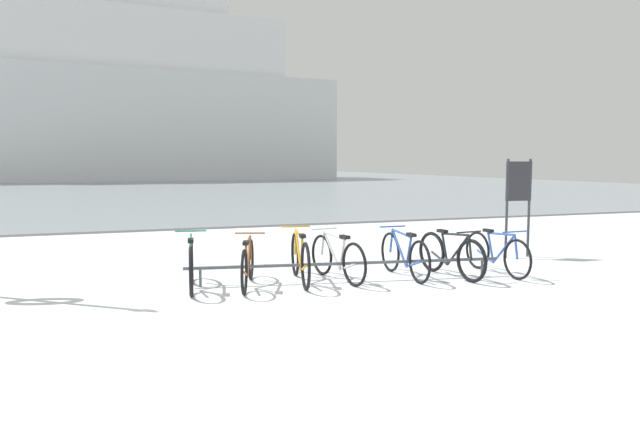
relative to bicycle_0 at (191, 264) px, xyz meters
The scene contains 11 objects.
ground 51.40m from the bicycle_0, 89.01° to the left, with size 80.00×132.00×0.08m.
bike_rack 2.33m from the bicycle_0, ahead, with size 4.86×0.82×0.31m.
bicycle_0 is the anchor object (origin of this frame).
bicycle_1 0.81m from the bicycle_0, ahead, with size 0.62×1.59×0.75m.
bicycle_2 1.61m from the bicycle_0, ahead, with size 0.46×1.76×0.82m.
bicycle_3 2.20m from the bicycle_0, ahead, with size 0.46×1.64×0.77m.
bicycle_4 3.29m from the bicycle_0, ahead, with size 0.46×1.67×0.78m.
bicycle_5 4.03m from the bicycle_0, ahead, with size 0.46×1.64×0.78m.
bicycle_6 4.86m from the bicycle_0, ahead, with size 0.46×1.64×0.76m.
info_sign 6.34m from the bicycle_0, ahead, with size 0.55×0.07×1.89m.
ferry_ship 53.75m from the bicycle_0, 88.16° to the left, with size 39.10×13.20×24.46m.
Camera 1 is at (-1.80, -5.67, 1.82)m, focal length 31.72 mm.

